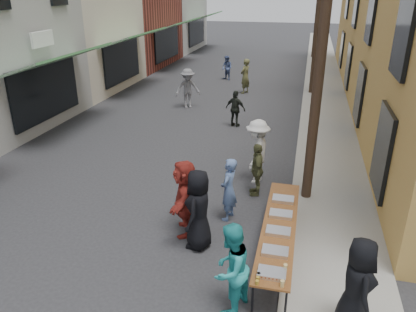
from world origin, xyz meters
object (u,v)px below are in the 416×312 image
at_px(catering_tray_sausage, 272,273).
at_px(utility_pole_mid, 320,6).
at_px(guest_front_a, 199,210).
at_px(utility_pole_near, 324,30).
at_px(serving_table, 279,227).
at_px(server, 357,287).
at_px(guest_front_c, 230,269).

bearing_deg(catering_tray_sausage, utility_pole_mid, 88.06).
height_order(utility_pole_mid, guest_front_a, utility_pole_mid).
height_order(utility_pole_near, serving_table, utility_pole_near).
bearing_deg(utility_pole_near, utility_pole_mid, 90.00).
height_order(utility_pole_near, guest_front_a, utility_pole_near).
height_order(catering_tray_sausage, guest_front_a, guest_front_a).
bearing_deg(utility_pole_mid, serving_table, -92.16).
bearing_deg(guest_front_a, utility_pole_near, 145.28).
bearing_deg(utility_pole_near, serving_table, -101.53).
xyz_separation_m(utility_pole_near, guest_front_a, (-2.32, -2.79, -3.57)).
bearing_deg(utility_pole_near, server, -79.82).
height_order(catering_tray_sausage, guest_front_c, guest_front_c).
relative_size(serving_table, guest_front_c, 2.27).
bearing_deg(guest_front_a, serving_table, 97.21).
bearing_deg(guest_front_c, utility_pole_mid, -163.26).
relative_size(utility_pole_mid, guest_front_c, 5.11).
xyz_separation_m(utility_pole_near, server, (0.83, -4.61, -3.51)).
xyz_separation_m(serving_table, catering_tray_sausage, (0.00, -1.65, 0.08)).
bearing_deg(serving_table, guest_front_a, -177.80).
height_order(serving_table, guest_front_c, guest_front_c).
relative_size(utility_pole_mid, serving_table, 2.25).
xyz_separation_m(utility_pole_mid, server, (0.83, -16.61, -3.51)).
distance_m(utility_pole_mid, catering_tray_sausage, 16.80).
bearing_deg(utility_pole_mid, guest_front_a, -98.91).
bearing_deg(serving_table, catering_tray_sausage, -90.00).
distance_m(serving_table, server, 2.36).
xyz_separation_m(utility_pole_near, utility_pole_mid, (0.00, 12.00, 0.00)).
xyz_separation_m(utility_pole_near, serving_table, (-0.55, -2.72, -3.79)).
xyz_separation_m(catering_tray_sausage, guest_front_a, (-1.76, 1.58, 0.14)).
relative_size(guest_front_a, server, 1.05).
bearing_deg(server, utility_pole_near, -2.04).
height_order(serving_table, server, server).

